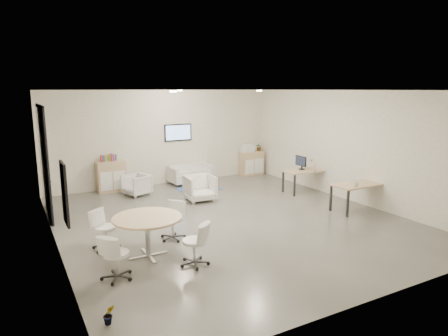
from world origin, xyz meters
name	(u,v)px	position (x,y,z in m)	size (l,w,h in m)	color
room_shell	(229,157)	(0.00, 0.00, 1.60)	(9.60, 10.60, 4.80)	#54524D
glass_door	(43,159)	(-3.95, 2.51, 1.50)	(0.09, 1.90, 2.85)	black
artwork	(65,194)	(-3.97, -1.60, 1.55)	(0.05, 0.54, 1.04)	black
wall_tv	(178,132)	(0.50, 4.46, 1.75)	(0.98, 0.06, 0.58)	black
ceiling_spots	(206,91)	(-0.20, 0.83, 3.18)	(3.14, 4.14, 0.03)	#FFEAC6
sideboard_left	(111,176)	(-1.91, 4.25, 0.49)	(0.87, 0.45, 0.98)	tan
sideboard_right	(251,163)	(3.40, 4.26, 0.45)	(0.90, 0.43, 0.90)	tan
books	(109,158)	(-1.95, 4.25, 1.09)	(0.50, 0.14, 0.22)	red
printer	(248,148)	(3.23, 4.26, 1.04)	(0.46, 0.39, 0.31)	white
loveseat	(190,174)	(0.79, 4.13, 0.30)	(1.54, 0.86, 0.55)	silver
blue_rug	(199,189)	(0.67, 3.19, 0.01)	(1.35, 0.90, 0.01)	navy
armchair_left	(137,184)	(-1.34, 3.40, 0.36)	(0.70, 0.65, 0.72)	silver
armchair_right	(200,187)	(0.11, 1.90, 0.42)	(0.81, 0.76, 0.83)	silver
desk_rear	(305,172)	(3.47, 1.24, 0.63)	(1.38, 0.74, 0.70)	tan
desk_front	(358,186)	(3.42, -0.99, 0.66)	(1.42, 0.73, 0.74)	tan
monitor	(301,162)	(3.43, 1.39, 0.94)	(0.20, 0.50, 0.44)	black
round_table	(147,221)	(-2.49, -1.23, 0.73)	(1.33, 1.33, 0.81)	tan
meeting_chairs	(148,237)	(-2.49, -1.23, 0.41)	(2.35, 2.35, 0.82)	white
plant_cabinet	(259,148)	(3.75, 4.27, 1.01)	(0.27, 0.30, 0.24)	#3F7F3F
plant_floor	(109,320)	(-3.70, -3.18, 0.06)	(0.16, 0.29, 0.13)	#3F7F3F
cup	(355,184)	(3.14, -1.16, 0.80)	(0.12, 0.10, 0.12)	white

